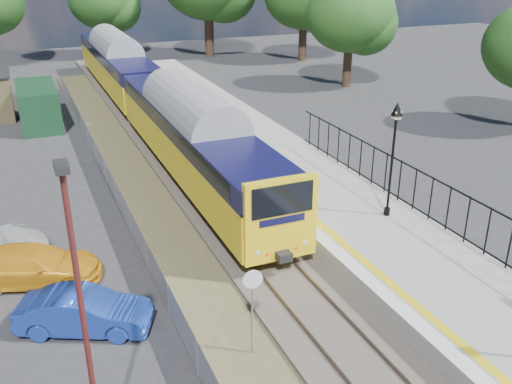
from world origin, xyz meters
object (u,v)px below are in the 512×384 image
carpark_lamp (82,313)px  car_yellow (33,265)px  train (146,90)px  speed_sign (252,298)px  car_blue (84,312)px  victorian_lamp_north (395,133)px

carpark_lamp → car_yellow: (-0.94, 8.76, -3.47)m
car_yellow → carpark_lamp: bearing=-155.0°
train → speed_sign: size_ratio=14.50×
speed_sign → car_blue: 5.36m
victorian_lamp_north → speed_sign: victorian_lamp_north is taller
speed_sign → carpark_lamp: (-4.55, -2.24, 2.22)m
car_blue → car_yellow: 3.70m
carpark_lamp → car_blue: carpark_lamp is taller
victorian_lamp_north → carpark_lamp: 14.19m
speed_sign → car_yellow: speed_sign is taller
train → car_blue: (-6.73, -20.85, -1.69)m
carpark_lamp → car_yellow: 9.47m
speed_sign → victorian_lamp_north: bearing=39.7°
victorian_lamp_north → train: victorian_lamp_north is taller
carpark_lamp → car_yellow: size_ratio=1.59×
car_blue → car_yellow: car_yellow is taller
train → speed_sign: 24.02m
train → carpark_lamp: 27.12m
car_yellow → train: bearing=-5.7°
speed_sign → car_yellow: bearing=138.3°
car_yellow → speed_sign: bearing=-121.0°
victorian_lamp_north → train: bearing=105.5°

